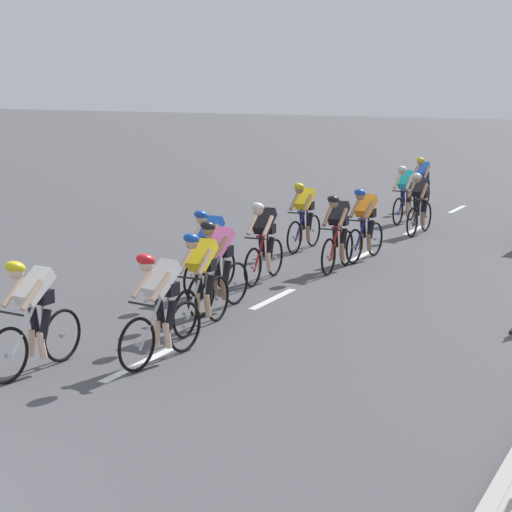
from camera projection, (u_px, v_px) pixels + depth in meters
lane_markings_centre at (273, 299)px, 15.17m from camera, size 0.14×25.60×0.01m
cyclist_lead at (33, 314)px, 11.22m from camera, size 0.42×1.72×1.56m
cyclist_second at (160, 305)px, 11.65m from camera, size 0.45×1.72×1.56m
cyclist_third at (201, 279)px, 13.17m from camera, size 0.42×1.72×1.56m
cyclist_fourth at (218, 264)px, 14.23m from camera, size 0.44×1.72×1.56m
cyclist_fifth at (264, 240)px, 16.34m from camera, size 0.43×1.72×1.56m
cyclist_sixth at (209, 250)px, 15.39m from camera, size 0.42×1.72×1.56m
cyclist_seventh at (365, 223)px, 18.29m from camera, size 0.44×1.72×1.56m
cyclist_eighth at (338, 231)px, 17.27m from camera, size 0.42×1.72×1.56m
cyclist_ninth at (304, 215)px, 19.33m from camera, size 0.42×1.72×1.56m
cyclist_tenth at (420, 202)px, 21.31m from camera, size 0.42×1.72×1.56m
cyclist_eleventh at (405, 193)px, 23.01m from camera, size 0.42×1.72×1.56m
cyclist_twelfth at (422, 182)px, 25.46m from camera, size 0.43×1.72×1.56m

